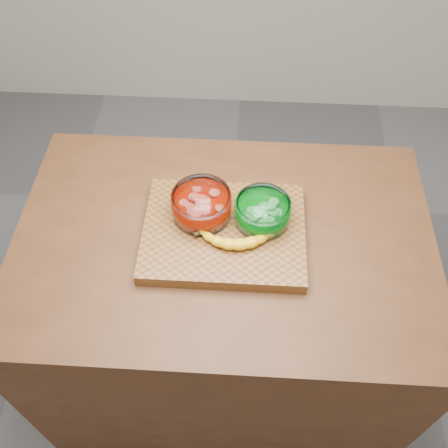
{
  "coord_description": "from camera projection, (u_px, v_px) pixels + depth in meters",
  "views": [
    {
      "loc": [
        0.05,
        -0.84,
        2.04
      ],
      "look_at": [
        0.0,
        0.0,
        0.96
      ],
      "focal_mm": 40.0,
      "sensor_mm": 36.0,
      "label": 1
    }
  ],
  "objects": [
    {
      "name": "ground",
      "position": [
        224.0,
        361.0,
        2.13
      ],
      "size": [
        3.5,
        3.5,
        0.0
      ],
      "primitive_type": "plane",
      "color": "#5C5C61",
      "rests_on": "ground"
    },
    {
      "name": "counter",
      "position": [
        224.0,
        312.0,
        1.77
      ],
      "size": [
        1.2,
        0.8,
        0.9
      ],
      "primitive_type": "cube",
      "color": "#512D18",
      "rests_on": "ground"
    },
    {
      "name": "banana",
      "position": [
        237.0,
        234.0,
        1.35
      ],
      "size": [
        0.26,
        0.13,
        0.04
      ],
      "primitive_type": null,
      "color": "yellow",
      "rests_on": "cutting_board"
    },
    {
      "name": "bowl_red",
      "position": [
        202.0,
        205.0,
        1.39
      ],
      "size": [
        0.17,
        0.17,
        0.08
      ],
      "color": "white",
      "rests_on": "cutting_board"
    },
    {
      "name": "bowl_green",
      "position": [
        262.0,
        212.0,
        1.37
      ],
      "size": [
        0.15,
        0.15,
        0.07
      ],
      "color": "white",
      "rests_on": "cutting_board"
    },
    {
      "name": "cutting_board",
      "position": [
        224.0,
        233.0,
        1.4
      ],
      "size": [
        0.45,
        0.35,
        0.04
      ],
      "primitive_type": "cube",
      "color": "brown",
      "rests_on": "counter"
    }
  ]
}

